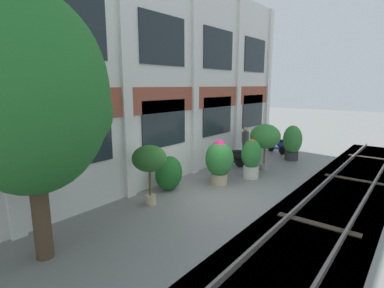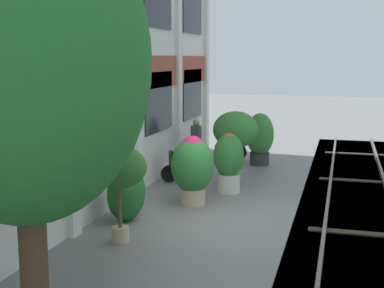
% 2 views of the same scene
% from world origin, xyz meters
% --- Properties ---
extents(ground_plane, '(80.00, 80.00, 0.00)m').
position_xyz_m(ground_plane, '(0.00, 0.00, 0.00)').
color(ground_plane, slate).
extents(apartment_facade, '(17.77, 0.64, 7.74)m').
position_xyz_m(apartment_facade, '(-0.00, 2.63, 3.86)').
color(apartment_facade, silver).
rests_on(apartment_facade, ground).
extents(rail_tracks, '(25.41, 2.80, 0.43)m').
position_xyz_m(rail_tracks, '(-0.00, -3.14, -0.13)').
color(rail_tracks, '#423F3A').
rests_on(rail_tracks, ground).
extents(broadleaf_tree, '(3.20, 3.05, 5.43)m').
position_xyz_m(broadleaf_tree, '(-5.25, 1.00, 3.35)').
color(broadleaf_tree, '#4C3826').
rests_on(broadleaf_tree, ground).
extents(potted_plant_glazed_jar, '(0.78, 0.78, 1.57)m').
position_xyz_m(potted_plant_glazed_jar, '(2.51, 0.13, 0.87)').
color(potted_plant_glazed_jar, beige).
rests_on(potted_plant_glazed_jar, ground).
extents(potted_plant_stone_basin, '(0.90, 0.90, 1.71)m').
position_xyz_m(potted_plant_stone_basin, '(6.39, -0.08, 0.90)').
color(potted_plant_stone_basin, '#333333').
rests_on(potted_plant_stone_basin, ground).
extents(potted_plant_terracotta_small, '(1.05, 1.05, 1.86)m').
position_xyz_m(potted_plant_terracotta_small, '(-1.83, 1.32, 1.41)').
color(potted_plant_terracotta_small, tan).
rests_on(potted_plant_terracotta_small, ground).
extents(potted_plant_fluted_column, '(1.04, 1.04, 1.67)m').
position_xyz_m(potted_plant_fluted_column, '(1.12, 0.72, 0.94)').
color(potted_plant_fluted_column, tan).
rests_on(potted_plant_fluted_column, ground).
extents(potted_plant_low_pan, '(1.29, 1.29, 1.99)m').
position_xyz_m(potted_plant_low_pan, '(3.99, 0.26, 1.44)').
color(potted_plant_low_pan, gray).
rests_on(potted_plant_low_pan, ground).
extents(scooter_near_curb, '(0.76, 1.28, 0.98)m').
position_xyz_m(scooter_near_curb, '(7.43, 1.06, 0.44)').
color(scooter_near_curb, black).
rests_on(scooter_near_curb, ground).
extents(scooter_second_parked, '(0.82, 1.23, 0.98)m').
position_xyz_m(scooter_second_parked, '(3.45, 1.55, 0.44)').
color(scooter_second_parked, black).
rests_on(scooter_second_parked, ground).
extents(resident_by_doorway, '(0.53, 0.34, 1.64)m').
position_xyz_m(resident_by_doorway, '(4.84, 1.66, 0.88)').
color(resident_by_doorway, '#282833').
rests_on(resident_by_doorway, ground).
extents(topiary_hedge, '(1.16, 0.91, 1.21)m').
position_xyz_m(topiary_hedge, '(-0.52, 1.73, 0.61)').
color(topiary_hedge, '#19561E').
rests_on(topiary_hedge, ground).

